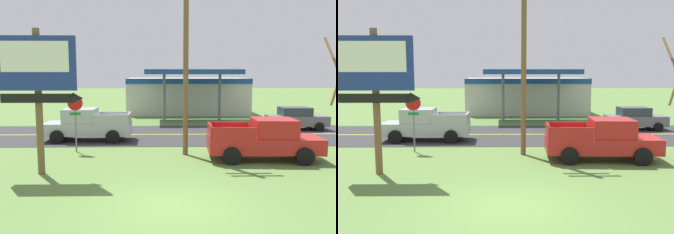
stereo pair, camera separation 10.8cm
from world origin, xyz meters
TOP-DOWN VIEW (x-y plane):
  - ground_plane at (0.00, 0.00)m, footprint 180.00×180.00m
  - road_asphalt at (0.00, 13.00)m, footprint 140.00×8.00m
  - road_centre_line at (0.00, 13.00)m, footprint 126.00×0.20m
  - motel_sign at (-5.16, 3.64)m, footprint 3.36×0.54m
  - stop_sign at (-4.78, 7.85)m, footprint 0.80×0.08m
  - utility_pole at (0.85, 7.13)m, footprint 2.07×0.26m
  - gas_station at (2.33, 25.85)m, footprint 12.00×11.50m
  - pickup_red_parked_on_lawn at (4.51, 5.92)m, footprint 5.30×2.45m
  - pickup_silver_on_road at (-4.85, 11.00)m, footprint 5.20×2.24m
  - car_grey_mid_lane at (9.46, 15.00)m, footprint 4.20×2.00m

SIDE VIEW (x-z plane):
  - ground_plane at x=0.00m, z-range 0.00..0.00m
  - road_asphalt at x=0.00m, z-range 0.00..0.02m
  - road_centre_line at x=0.00m, z-range 0.02..0.03m
  - car_grey_mid_lane at x=9.46m, z-range 0.01..1.65m
  - pickup_red_parked_on_lawn at x=4.51m, z-range -0.02..1.94m
  - pickup_silver_on_road at x=-4.85m, z-range -0.02..1.94m
  - gas_station at x=2.33m, z-range -0.26..4.14m
  - stop_sign at x=-4.78m, z-range 0.55..3.50m
  - motel_sign at x=-5.16m, z-range 1.02..6.82m
  - utility_pole at x=0.85m, z-range 0.32..9.38m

